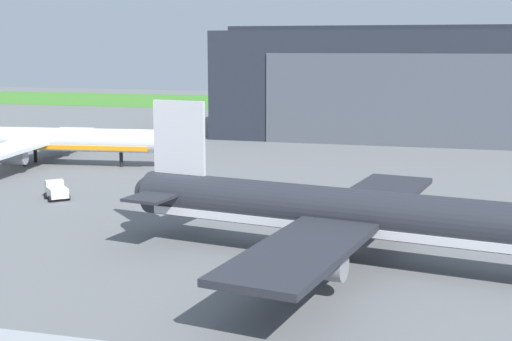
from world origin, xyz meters
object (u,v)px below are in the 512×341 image
Objects in this scene: maintenance_hangar at (468,84)px; fuel_bowser at (56,191)px; airliner_near_right at (357,215)px; airliner_far_right at (38,140)px.

maintenance_hangar is 24.90× the size of fuel_bowser.
airliner_far_right is (-55.76, 38.95, -0.31)m from airliner_near_right.
maintenance_hangar is 93.71m from airliner_near_right.
airliner_near_right is 11.22× the size of fuel_bowser.
airliner_far_right is at bearing 126.16° from fuel_bowser.
airliner_near_right reaches higher than airliner_far_right.
fuel_bowser is (-39.24, 16.33, -3.23)m from airliner_near_right.
maintenance_hangar is 2.22× the size of airliner_near_right.
airliner_far_right is (-67.34, -53.81, -7.05)m from maintenance_hangar.
maintenance_hangar reaches higher than airliner_far_right.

